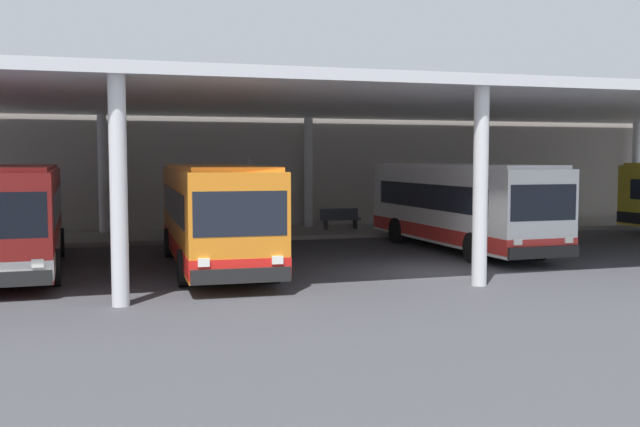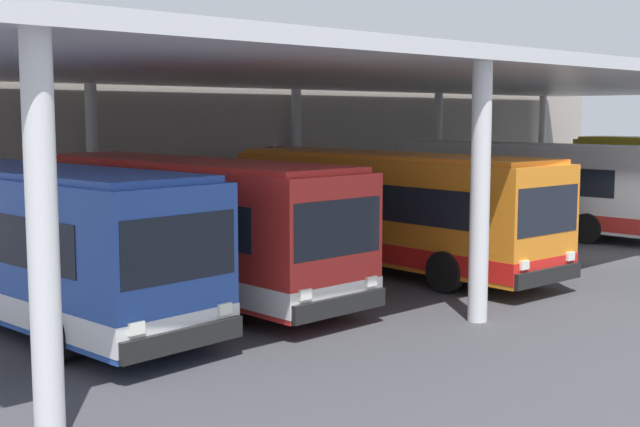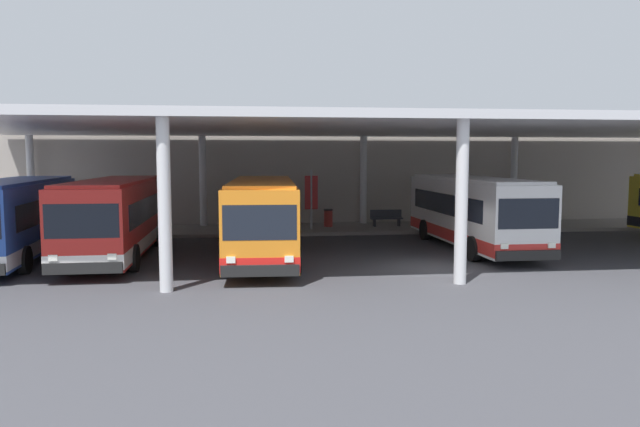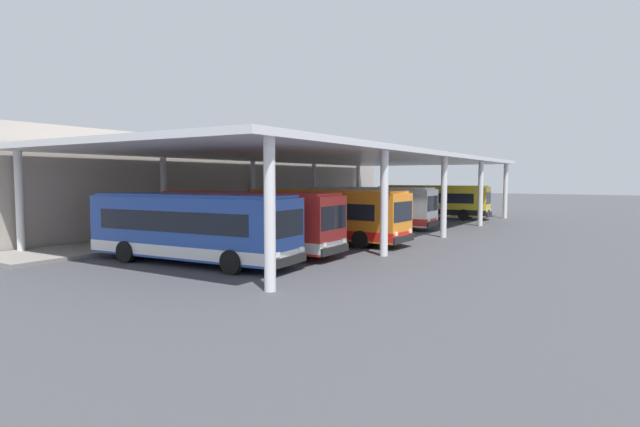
{
  "view_description": "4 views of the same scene",
  "coord_description": "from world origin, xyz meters",
  "px_view_note": "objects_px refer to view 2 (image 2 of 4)",
  "views": [
    {
      "loc": [
        -9.96,
        -20.06,
        3.4
      ],
      "look_at": [
        -2.06,
        5.11,
        1.43
      ],
      "focal_mm": 41.97,
      "sensor_mm": 36.0,
      "label": 1
    },
    {
      "loc": [
        -23.16,
        -12.6,
        4.21
      ],
      "look_at": [
        -6.58,
        5.06,
        1.36
      ],
      "focal_mm": 47.26,
      "sensor_mm": 36.0,
      "label": 2
    },
    {
      "loc": [
        -6.81,
        -20.65,
        4.09
      ],
      "look_at": [
        -3.64,
        4.82,
        1.62
      ],
      "focal_mm": 33.32,
      "sensor_mm": 36.0,
      "label": 3
    },
    {
      "loc": [
        -32.07,
        -12.99,
        3.89
      ],
      "look_at": [
        -5.56,
        3.56,
        1.68
      ],
      "focal_mm": 28.25,
      "sensor_mm": 36.0,
      "label": 4
    }
  ],
  "objects_px": {
    "bus_nearest_bay": "(23,240)",
    "bus_second_bay": "(183,223)",
    "bus_middle_bay": "(385,208)",
    "bench_waiting": "(342,202)",
    "banner_sign": "(274,176)",
    "bus_far_bay": "(524,185)",
    "trash_bin": "(277,207)"
  },
  "relations": [
    {
      "from": "bench_waiting",
      "to": "banner_sign",
      "type": "bearing_deg",
      "value": -168.6
    },
    {
      "from": "bus_middle_bay",
      "to": "bench_waiting",
      "type": "relative_size",
      "value": 5.9
    },
    {
      "from": "bus_far_bay",
      "to": "trash_bin",
      "type": "xyz_separation_m",
      "value": [
        -5.41,
        7.51,
        -0.98
      ]
    },
    {
      "from": "bus_nearest_bay",
      "to": "bus_second_bay",
      "type": "xyz_separation_m",
      "value": [
        3.89,
        0.0,
        0.0
      ]
    },
    {
      "from": "bus_nearest_bay",
      "to": "bus_second_bay",
      "type": "bearing_deg",
      "value": 0.04
    },
    {
      "from": "bus_middle_bay",
      "to": "banner_sign",
      "type": "height_order",
      "value": "banner_sign"
    },
    {
      "from": "bus_second_bay",
      "to": "banner_sign",
      "type": "distance_m",
      "value": 11.15
    },
    {
      "from": "bus_middle_bay",
      "to": "banner_sign",
      "type": "relative_size",
      "value": 3.32
    },
    {
      "from": "bus_nearest_bay",
      "to": "bench_waiting",
      "type": "bearing_deg",
      "value": 24.86
    },
    {
      "from": "bus_middle_bay",
      "to": "trash_bin",
      "type": "xyz_separation_m",
      "value": [
        3.91,
        9.22,
        -0.98
      ]
    },
    {
      "from": "bus_second_bay",
      "to": "bus_nearest_bay",
      "type": "bearing_deg",
      "value": -179.96
    },
    {
      "from": "trash_bin",
      "to": "bus_nearest_bay",
      "type": "bearing_deg",
      "value": -149.33
    },
    {
      "from": "bus_far_bay",
      "to": "bench_waiting",
      "type": "distance_m",
      "value": 7.63
    },
    {
      "from": "bus_far_bay",
      "to": "trash_bin",
      "type": "distance_m",
      "value": 9.31
    },
    {
      "from": "trash_bin",
      "to": "banner_sign",
      "type": "bearing_deg",
      "value": -133.56
    },
    {
      "from": "bus_far_bay",
      "to": "banner_sign",
      "type": "bearing_deg",
      "value": 135.53
    },
    {
      "from": "bus_nearest_bay",
      "to": "bus_far_bay",
      "type": "distance_m",
      "value": 19.09
    },
    {
      "from": "bus_nearest_bay",
      "to": "bus_middle_bay",
      "type": "bearing_deg",
      "value": -6.5
    },
    {
      "from": "bus_middle_bay",
      "to": "bus_far_bay",
      "type": "distance_m",
      "value": 9.48
    },
    {
      "from": "bus_nearest_bay",
      "to": "banner_sign",
      "type": "relative_size",
      "value": 3.34
    },
    {
      "from": "bus_far_bay",
      "to": "bench_waiting",
      "type": "xyz_separation_m",
      "value": [
        -2.15,
        7.25,
        -0.99
      ]
    },
    {
      "from": "bus_far_bay",
      "to": "trash_bin",
      "type": "bearing_deg",
      "value": 125.75
    },
    {
      "from": "bus_middle_bay",
      "to": "bench_waiting",
      "type": "bearing_deg",
      "value": 51.28
    },
    {
      "from": "bus_far_bay",
      "to": "banner_sign",
      "type": "distance_m",
      "value": 9.11
    },
    {
      "from": "bus_second_bay",
      "to": "bus_far_bay",
      "type": "height_order",
      "value": "same"
    },
    {
      "from": "bus_middle_bay",
      "to": "banner_sign",
      "type": "distance_m",
      "value": 8.57
    },
    {
      "from": "bus_middle_bay",
      "to": "bus_far_bay",
      "type": "bearing_deg",
      "value": 10.35
    },
    {
      "from": "bus_nearest_bay",
      "to": "bench_waiting",
      "type": "xyz_separation_m",
      "value": [
        16.93,
        7.84,
        -0.99
      ]
    },
    {
      "from": "bus_nearest_bay",
      "to": "bus_second_bay",
      "type": "distance_m",
      "value": 3.89
    },
    {
      "from": "bus_middle_bay",
      "to": "bench_waiting",
      "type": "height_order",
      "value": "bus_middle_bay"
    },
    {
      "from": "bus_second_bay",
      "to": "bus_middle_bay",
      "type": "xyz_separation_m",
      "value": [
        5.86,
        -1.11,
        0.0
      ]
    },
    {
      "from": "bus_nearest_bay",
      "to": "bus_middle_bay",
      "type": "height_order",
      "value": "same"
    }
  ]
}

